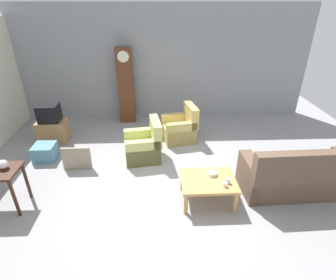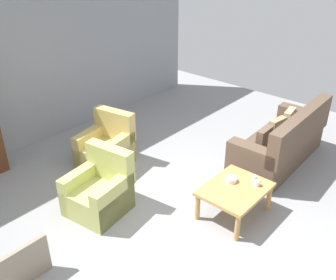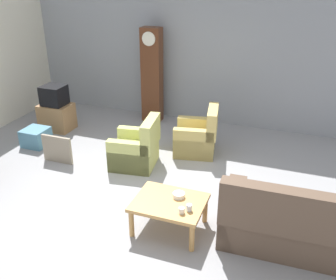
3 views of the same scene
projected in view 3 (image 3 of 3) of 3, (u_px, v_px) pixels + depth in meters
The scene contains 14 objects.
ground_plane at pixel (141, 200), 5.93m from camera, with size 10.40×10.40×0.00m, color gray.
garage_door_wall at pixel (205, 52), 8.30m from camera, with size 8.40×0.16×3.20m, color gray.
couch_floral at pixel (305, 228), 4.76m from camera, with size 2.12×0.94×1.04m.
armchair_olive_near at pixel (136, 150), 6.83m from camera, with size 0.89×0.86×0.92m.
armchair_olive_far at pixel (198, 138), 7.31m from camera, with size 0.92×0.89×0.92m.
coffee_table_wood at pixel (169, 205), 5.14m from camera, with size 0.96×0.76×0.46m.
grandfather_clock at pixel (152, 76), 8.50m from camera, with size 0.44×0.30×2.13m.
tv_stand_cabinet at pixel (57, 117), 8.34m from camera, with size 0.68×0.52×0.58m, color #997047.
tv_crt at pixel (54, 95), 8.13m from camera, with size 0.48×0.44×0.42m, color black.
framed_picture_leaning at pixel (57, 149), 6.96m from camera, with size 0.60×0.05×0.52m, color gray.
storage_box_blue at pixel (36, 137), 7.64m from camera, with size 0.47×0.47×0.35m, color teal.
cup_white_porcelain at pixel (182, 210), 4.86m from camera, with size 0.08×0.08×0.08m, color white.
cup_blue_rimmed at pixel (189, 208), 4.90m from camera, with size 0.08×0.08×0.09m, color silver.
bowl_white_stacked at pixel (179, 195), 5.19m from camera, with size 0.17×0.17×0.06m, color white.
Camera 3 is at (2.11, -4.51, 3.39)m, focal length 40.47 mm.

